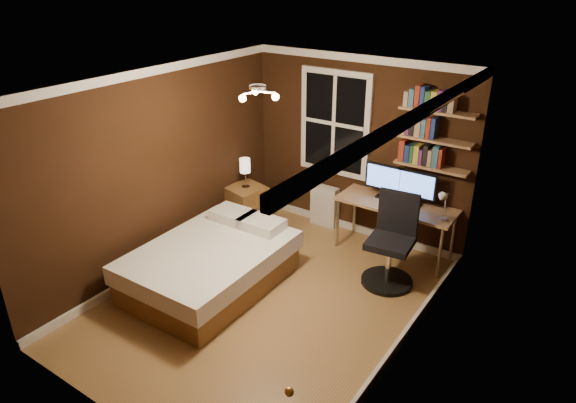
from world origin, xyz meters
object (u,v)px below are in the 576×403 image
Objects in this scene: bed at (212,265)px; desk_lamp at (443,205)px; nightstand at (246,207)px; radiator at (324,206)px; monitor_left at (383,181)px; office_chair at (391,249)px; desk at (396,208)px; bedside_lamp at (245,173)px; monitor_right at (417,189)px.

desk_lamp is (2.13, 1.74, 0.67)m from bed.
nightstand is 1.14m from radiator.
monitor_left is 1.01m from office_chair.
desk_lamp is at bearing -15.64° from desk.
office_chair reaches higher than radiator.
monitor_left is (1.87, 0.55, 0.65)m from nightstand.
bedside_lamp is 2.38m from office_chair.
desk_lamp is 0.80m from office_chair.
nightstand is at bearing -144.26° from radiator.
monitor_right is at bearing 149.18° from desk_lamp.
bedside_lamp is 0.28× the size of desk.
monitor_left is at bearing 163.75° from desk_lamp.
office_chair is (0.48, -0.72, -0.52)m from monitor_left.
desk is at bearing 104.19° from office_chair.
desk is 0.37m from monitor_right.
bedside_lamp is (-0.62, 1.45, 0.55)m from bed.
bedside_lamp reaches higher than radiator.
office_chair is at bearing 9.44° from nightstand.
desk is at bearing -17.91° from monitor_left.
desk_lamp reaches higher than nightstand.
monitor_right is 0.89m from office_chair.
monitor_left is at bearing 57.40° from bed.
nightstand is (-0.62, 1.45, 0.03)m from bed.
monitor_left is at bearing 30.00° from nightstand.
radiator is at bearing 175.08° from monitor_right.
bedside_lamp is 0.99× the size of desk_lamp.
desk_lamp is at bearing -16.25° from monitor_left.
desk_lamp is at bearing 38.47° from bed.
desk is (2.10, 0.47, -0.16)m from bedside_lamp.
nightstand is 1.40× the size of desk_lamp.
nightstand is at bearing -174.02° from desk_lamp.
bedside_lamp is at bearing -144.26° from radiator.
nightstand is 1.23× the size of monitor_left.
monitor_left is (-0.24, 0.08, 0.29)m from desk.
monitor_left and monitor_right have the same top height.
bedside_lamp is 1.26m from radiator.
desk is 3.06× the size of monitor_right.
bedside_lamp is at bearing -174.02° from desk_lamp.
radiator is at bearing 143.19° from office_chair.
office_chair reaches higher than nightstand.
monitor_right is 0.51m from desk_lamp.
nightstand is at bearing 169.72° from office_chair.
radiator is 1.22× the size of monitor_right.
radiator is 1.22× the size of monitor_left.
desk_lamp is at bearing 19.61° from nightstand.
office_chair is (1.72, 1.28, 0.17)m from bed.
desk_lamp is (2.76, 0.29, 0.64)m from nightstand.
bedside_lamp is at bearing 112.56° from bed.
radiator is at bearing 172.71° from monitor_left.
bedside_lamp is at bearing 169.72° from office_chair.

